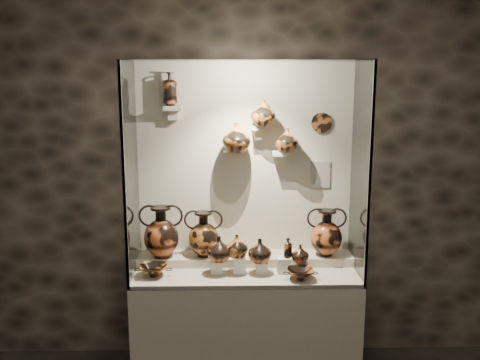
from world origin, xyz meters
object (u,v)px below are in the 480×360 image
Objects in this scene: ovoid_vase_b at (263,113)px; lekythos_tall at (170,87)px; jug_a at (219,249)px; amphora_left at (161,232)px; jug_c at (260,251)px; ovoid_vase_a at (236,138)px; amphora_right at (326,233)px; jug_b at (237,246)px; amphora_mid at (204,234)px; lekythos_small at (288,247)px; ovoid_vase_c at (287,140)px; kylix_right at (300,273)px; kylix_left at (154,269)px; jug_e at (300,254)px.

lekythos_tall is at bearing -170.18° from ovoid_vase_b.
ovoid_vase_b reaches higher than jug_a.
amphora_left is 1.11m from lekythos_tall.
ovoid_vase_a is at bearing 141.46° from jug_c.
ovoid_vase_a is (-0.70, 0.04, 0.74)m from amphora_right.
ovoid_vase_b is at bearing 36.11° from jug_b.
lekythos_small is at bearing 3.33° from amphora_mid.
jug_b is at bearing -165.41° from jug_c.
jug_b is at bearing -167.55° from amphora_right.
lekythos_tall is (-1.20, 0.09, 1.12)m from amphora_right.
ovoid_vase_c is (0.52, 0.27, 0.78)m from jug_a.
lekythos_small is at bearing -13.10° from jug_b.
amphora_left reaches higher than lekythos_small.
lekythos_tall is 0.73m from ovoid_vase_b.
ovoid_vase_a is (-0.46, 0.37, 0.95)m from kylix_right.
lekythos_tall is at bearing 145.75° from jug_a.
kylix_left is at bearing -147.40° from ovoid_vase_b.
ovoid_vase_a is at bearing -163.51° from ovoid_vase_b.
amphora_right is 1.40× the size of kylix_left.
ovoid_vase_a is (0.62, 0.28, 0.95)m from kylix_left.
amphora_right is 1.89× the size of ovoid_vase_b.
amphora_right is at bearing 0.86° from jug_b.
lekythos_tall is at bearing 147.67° from jug_e.
amphora_mid reaches higher than kylix_left.
ovoid_vase_a reaches higher than kylix_right.
jug_a is at bearing 16.31° from kylix_left.
jug_e is 0.87m from ovoid_vase_c.
ovoid_vase_a reaches higher than jug_c.
jug_e is 0.53× the size of kylix_left.
ovoid_vase_b is (0.20, 0.01, 0.19)m from ovoid_vase_a.
jug_b is 0.89m from ovoid_vase_c.
kylix_left is at bearing -173.01° from amphora_right.
ovoid_vase_c reaches higher than jug_e.
jug_e is 0.62× the size of ovoid_vase_a.
jug_e is at bearing -13.53° from jug_b.
jug_b is 0.88× the size of ovoid_vase_b.
amphora_right is 1.30× the size of lekythos_tall.
jug_c reaches higher than kylix_left.
kylix_left is at bearing -94.10° from lekythos_tall.
amphora_right is at bearing 11.26° from lekythos_tall.
ovoid_vase_c is at bearing 28.94° from kylix_left.
ovoid_vase_c is at bearing 25.03° from amphora_mid.
ovoid_vase_b is at bearing -153.47° from ovoid_vase_c.
amphora_mid is at bearing 170.63° from jug_c.
ovoid_vase_a is 1.23× the size of ovoid_vase_c.
kylix_left is (-0.48, -0.03, -0.14)m from jug_a.
jug_b is at bearing 155.11° from kylix_right.
amphora_left is 1.08m from jug_e.
amphora_mid is 0.96m from amphora_right.
jug_a is at bearing 165.40° from jug_e.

